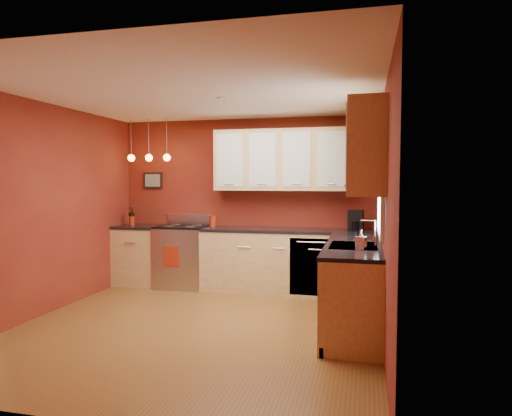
% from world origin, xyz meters
% --- Properties ---
extents(floor, '(4.20, 4.20, 0.00)m').
position_xyz_m(floor, '(0.00, 0.00, 0.00)').
color(floor, brown).
rests_on(floor, ground).
extents(ceiling, '(4.00, 4.20, 0.02)m').
position_xyz_m(ceiling, '(0.00, 0.00, 2.60)').
color(ceiling, white).
rests_on(ceiling, wall_back).
extents(wall_back, '(4.00, 0.02, 2.60)m').
position_xyz_m(wall_back, '(0.00, 2.10, 1.30)').
color(wall_back, maroon).
rests_on(wall_back, floor).
extents(wall_front, '(4.00, 0.02, 2.60)m').
position_xyz_m(wall_front, '(0.00, -2.10, 1.30)').
color(wall_front, maroon).
rests_on(wall_front, floor).
extents(wall_left, '(0.02, 4.20, 2.60)m').
position_xyz_m(wall_left, '(-2.00, 0.00, 1.30)').
color(wall_left, maroon).
rests_on(wall_left, floor).
extents(wall_right, '(0.02, 4.20, 2.60)m').
position_xyz_m(wall_right, '(2.00, 0.00, 1.30)').
color(wall_right, maroon).
rests_on(wall_right, floor).
extents(base_cabinets_back_left, '(0.70, 0.60, 0.90)m').
position_xyz_m(base_cabinets_back_left, '(-1.65, 1.80, 0.45)').
color(base_cabinets_back_left, '#E7C57B').
rests_on(base_cabinets_back_left, floor).
extents(base_cabinets_back_right, '(2.54, 0.60, 0.90)m').
position_xyz_m(base_cabinets_back_right, '(0.73, 1.80, 0.45)').
color(base_cabinets_back_right, '#E7C57B').
rests_on(base_cabinets_back_right, floor).
extents(base_cabinets_right, '(0.60, 2.10, 0.90)m').
position_xyz_m(base_cabinets_right, '(1.70, 0.45, 0.45)').
color(base_cabinets_right, '#E7C57B').
rests_on(base_cabinets_right, floor).
extents(counter_back_left, '(0.70, 0.62, 0.04)m').
position_xyz_m(counter_back_left, '(-1.65, 1.80, 0.92)').
color(counter_back_left, black).
rests_on(counter_back_left, base_cabinets_back_left).
extents(counter_back_right, '(2.54, 0.62, 0.04)m').
position_xyz_m(counter_back_right, '(0.73, 1.80, 0.92)').
color(counter_back_right, black).
rests_on(counter_back_right, base_cabinets_back_right).
extents(counter_right, '(0.62, 2.10, 0.04)m').
position_xyz_m(counter_right, '(1.70, 0.45, 0.92)').
color(counter_right, black).
rests_on(counter_right, base_cabinets_right).
extents(gas_range, '(0.76, 0.64, 1.11)m').
position_xyz_m(gas_range, '(-0.92, 1.80, 0.48)').
color(gas_range, '#B2B2B7').
rests_on(gas_range, floor).
extents(dishwasher_front, '(0.60, 0.02, 0.80)m').
position_xyz_m(dishwasher_front, '(1.10, 1.51, 0.45)').
color(dishwasher_front, '#B2B2B7').
rests_on(dishwasher_front, base_cabinets_back_right).
extents(sink, '(0.50, 0.70, 0.33)m').
position_xyz_m(sink, '(1.70, 0.30, 0.92)').
color(sink, gray).
rests_on(sink, counter_right).
extents(window, '(0.06, 1.02, 1.22)m').
position_xyz_m(window, '(1.97, 0.30, 1.69)').
color(window, white).
rests_on(window, wall_right).
extents(upper_cabinets_back, '(2.00, 0.35, 0.90)m').
position_xyz_m(upper_cabinets_back, '(0.60, 1.93, 1.95)').
color(upper_cabinets_back, '#E7C57B').
rests_on(upper_cabinets_back, wall_back).
extents(upper_cabinets_right, '(0.35, 1.95, 0.90)m').
position_xyz_m(upper_cabinets_right, '(1.82, 0.32, 1.95)').
color(upper_cabinets_right, '#E7C57B').
rests_on(upper_cabinets_right, wall_right).
extents(wall_picture, '(0.32, 0.03, 0.26)m').
position_xyz_m(wall_picture, '(-1.55, 2.08, 1.65)').
color(wall_picture, black).
rests_on(wall_picture, wall_back).
extents(pendant_lights, '(0.71, 0.11, 0.66)m').
position_xyz_m(pendant_lights, '(-1.45, 1.75, 2.01)').
color(pendant_lights, gray).
rests_on(pendant_lights, ceiling).
extents(red_canister, '(0.11, 0.11, 0.17)m').
position_xyz_m(red_canister, '(-0.45, 1.85, 1.03)').
color(red_canister, maroon).
rests_on(red_canister, counter_back_right).
extents(red_vase, '(0.09, 0.09, 0.14)m').
position_xyz_m(red_vase, '(-1.80, 1.82, 1.01)').
color(red_vase, maroon).
rests_on(red_vase, counter_back_left).
extents(flowers, '(0.14, 0.14, 0.19)m').
position_xyz_m(flowers, '(-1.80, 1.82, 1.16)').
color(flowers, maroon).
rests_on(flowers, red_vase).
extents(coffee_maker, '(0.23, 0.22, 0.29)m').
position_xyz_m(coffee_maker, '(1.69, 1.84, 1.07)').
color(coffee_maker, black).
rests_on(coffee_maker, counter_back_right).
extents(soap_pump, '(0.12, 0.12, 0.21)m').
position_xyz_m(soap_pump, '(1.78, -0.02, 1.04)').
color(soap_pump, silver).
rests_on(soap_pump, counter_right).
extents(dish_towel, '(0.24, 0.02, 0.32)m').
position_xyz_m(dish_towel, '(-0.97, 1.47, 0.52)').
color(dish_towel, maroon).
rests_on(dish_towel, gas_range).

